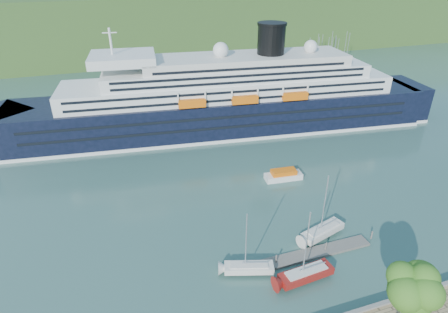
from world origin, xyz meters
TOP-DOWN VIEW (x-y plane):
  - far_hillside at (0.00, 145.00)m, footprint 400.00×50.00m
  - cruise_ship at (6.98, 55.63)m, footprint 109.58×27.96m
  - promenade_tree at (7.44, -3.94)m, footprint 6.22×6.22m
  - floating_pontoon at (5.81, 10.61)m, footprint 17.29×2.16m
  - sailboat_white_near at (-4.05, 10.21)m, footprint 7.34×3.99m
  - sailboat_red at (2.37, 6.77)m, footprint 8.19×2.88m
  - sailboat_white_far at (8.98, 13.53)m, footprint 8.20×4.30m
  - tender_launch at (10.88, 30.15)m, footprint 7.21×3.04m

SIDE VIEW (x-z plane):
  - floating_pontoon at x=5.81m, z-range 0.00..0.38m
  - tender_launch at x=10.88m, z-range 0.00..1.94m
  - sailboat_white_near at x=-4.05m, z-range 0.00..9.14m
  - sailboat_white_far at x=8.98m, z-range 0.00..10.21m
  - sailboat_red at x=2.37m, z-range 0.00..10.38m
  - promenade_tree at x=7.44m, z-range 1.00..11.30m
  - far_hillside at x=0.00m, z-range 0.00..24.00m
  - cruise_ship at x=6.98m, z-range 0.00..24.36m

